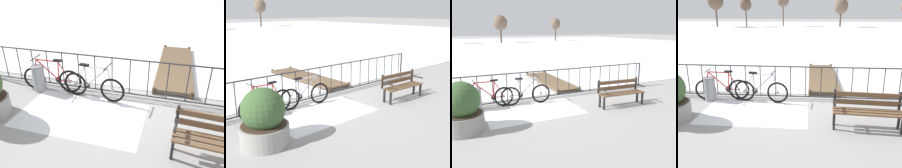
% 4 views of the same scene
% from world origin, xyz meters
% --- Properties ---
extents(ground_plane, '(160.00, 160.00, 0.00)m').
position_xyz_m(ground_plane, '(0.00, 0.00, 0.00)').
color(ground_plane, gray).
extents(snow_patch, '(2.94, 1.73, 0.01)m').
position_xyz_m(snow_patch, '(-0.89, -1.20, 0.00)').
color(snow_patch, white).
rests_on(snow_patch, ground).
extents(railing_fence, '(9.06, 0.06, 1.07)m').
position_xyz_m(railing_fence, '(-0.00, 0.00, 0.56)').
color(railing_fence, '#2D2D33').
rests_on(railing_fence, ground).
extents(bicycle_near_railing, '(1.71, 0.52, 0.97)m').
position_xyz_m(bicycle_near_railing, '(-0.88, -0.37, 0.37)').
color(bicycle_near_railing, black).
rests_on(bicycle_near_railing, ground).
extents(bicycle_second, '(1.71, 0.52, 0.97)m').
position_xyz_m(bicycle_second, '(-2.13, -0.28, 0.37)').
color(bicycle_second, black).
rests_on(bicycle_second, ground).
extents(park_bench, '(1.63, 0.58, 0.89)m').
position_xyz_m(park_bench, '(1.98, -1.83, 0.51)').
color(park_bench, brown).
rests_on(park_bench, ground).
extents(planter_with_shrub, '(1.08, 1.08, 1.30)m').
position_xyz_m(planter_with_shrub, '(-2.99, -1.82, 0.59)').
color(planter_with_shrub, gray).
rests_on(planter_with_shrub, ground).
extents(trash_bin, '(0.35, 0.35, 0.73)m').
position_xyz_m(trash_bin, '(-2.50, -0.35, 0.37)').
color(trash_bin, gray).
rests_on(trash_bin, ground).
extents(wooden_dock, '(1.10, 4.22, 0.20)m').
position_xyz_m(wooden_dock, '(1.12, 2.36, 0.12)').
color(wooden_dock, brown).
rests_on(wooden_dock, ground).
extents(tree_centre, '(2.10, 2.10, 4.66)m').
position_xyz_m(tree_centre, '(17.59, 39.16, 3.47)').
color(tree_centre, brown).
rests_on(tree_centre, ground).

